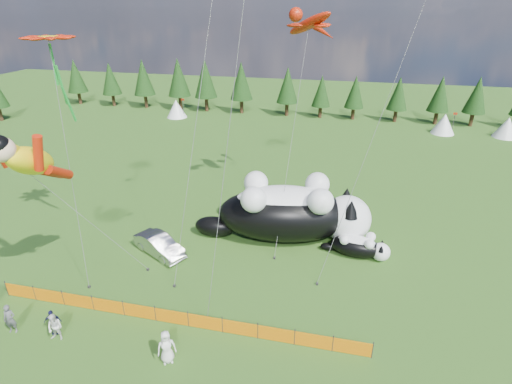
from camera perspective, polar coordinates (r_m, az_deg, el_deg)
ground at (r=26.51m, az=-9.18°, el=-13.70°), size 160.00×160.00×0.00m
safety_fence at (r=24.13m, az=-11.95°, el=-17.04°), size 22.06×0.06×1.10m
tree_line at (r=65.66m, az=5.34°, el=14.16°), size 90.00×4.00×8.00m
festival_tents at (r=60.85m, az=15.02°, el=10.01°), size 50.00×3.20×2.80m
cat_large at (r=30.35m, az=5.20°, el=-2.76°), size 13.50×6.35×4.89m
cat_small at (r=29.77m, az=14.53°, el=-7.45°), size 4.94×2.15×1.78m
car at (r=29.96m, az=-13.65°, el=-7.38°), size 4.60×3.44×1.45m
spectator_a at (r=26.62m, az=-31.72°, el=-15.18°), size 0.74×0.58×1.80m
spectator_b at (r=25.02m, az=-26.77°, el=-16.89°), size 0.84×0.53×1.67m
spectator_c at (r=25.51m, az=-27.04°, el=-16.20°), size 1.02×0.76×1.56m
spectator_e at (r=21.92m, az=-12.67°, el=-20.79°), size 1.11×1.00×1.91m
superhero_kite at (r=24.13m, az=-29.48°, el=3.89°), size 6.60×6.73×11.96m
gecko_kite at (r=32.97m, az=7.62°, el=22.73°), size 7.10×12.80×17.68m
flower_kite at (r=27.49m, az=-27.49°, el=18.61°), size 3.80×5.33×15.24m
diamond_kite_c at (r=19.13m, az=-2.02°, el=23.64°), size 2.23×2.66×17.79m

